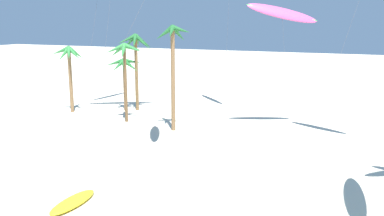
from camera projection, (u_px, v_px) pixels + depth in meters
palm_tree_0 at (69, 59)px, 48.34m from camera, size 4.01×3.99×7.96m
palm_tree_1 at (124, 66)px, 49.51m from camera, size 4.05×4.12×6.43m
palm_tree_2 at (136, 49)px, 49.12m from camera, size 4.20×4.41×9.37m
palm_tree_3 at (124, 56)px, 43.44m from camera, size 4.00×3.83×8.57m
palm_tree_4 at (173, 49)px, 39.61m from camera, size 3.72×3.44×10.46m
flying_kite_3 at (282, 13)px, 39.08m from camera, size 6.40×5.75×12.91m
grounded_kite_2 at (73, 202)px, 24.42m from camera, size 1.38×3.84×0.37m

